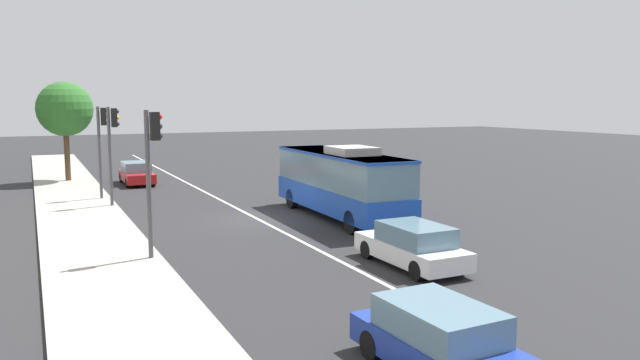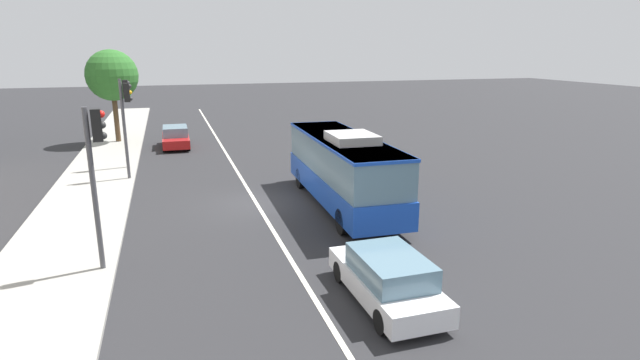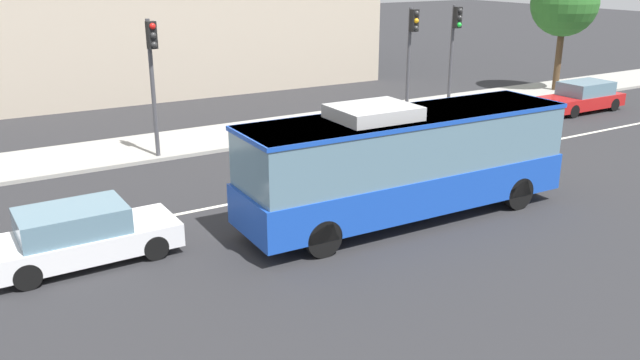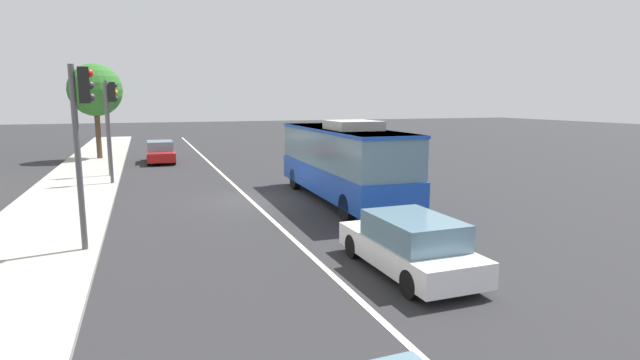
# 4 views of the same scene
# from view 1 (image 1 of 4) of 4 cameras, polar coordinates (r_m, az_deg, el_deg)

# --- Properties ---
(ground_plane) EXTENTS (160.00, 160.00, 0.00)m
(ground_plane) POSITION_cam_1_polar(r_m,az_deg,el_deg) (29.06, -5.87, -3.60)
(ground_plane) COLOR #28282B
(sidewalk_kerb) EXTENTS (80.00, 3.87, 0.14)m
(sidewalk_kerb) POSITION_cam_1_polar(r_m,az_deg,el_deg) (27.54, -20.66, -4.50)
(sidewalk_kerb) COLOR #9E9B93
(sidewalk_kerb) RESTS_ON ground_plane
(lane_centre_line) EXTENTS (76.00, 0.16, 0.01)m
(lane_centre_line) POSITION_cam_1_polar(r_m,az_deg,el_deg) (29.06, -5.87, -3.59)
(lane_centre_line) COLOR silver
(lane_centre_line) RESTS_ON ground_plane
(transit_bus) EXTENTS (10.06, 2.73, 3.46)m
(transit_bus) POSITION_cam_1_polar(r_m,az_deg,el_deg) (28.86, 1.90, -0.00)
(transit_bus) COLOR #1947B7
(transit_bus) RESTS_ON ground_plane
(sedan_blue) EXTENTS (4.57, 1.99, 1.46)m
(sedan_blue) POSITION_cam_1_polar(r_m,az_deg,el_deg) (12.87, 11.43, -14.57)
(sedan_blue) COLOR #1E3899
(sedan_blue) RESTS_ON ground_plane
(sedan_red) EXTENTS (4.51, 1.84, 1.46)m
(sedan_red) POSITION_cam_1_polar(r_m,az_deg,el_deg) (42.66, -16.65, 0.61)
(sedan_red) COLOR #B21919
(sedan_red) RESTS_ON ground_plane
(sedan_white) EXTENTS (4.53, 1.88, 1.46)m
(sedan_white) POSITION_cam_1_polar(r_m,az_deg,el_deg) (20.78, 8.57, -6.02)
(sedan_white) COLOR white
(sedan_white) RESTS_ON ground_plane
(traffic_light_near_corner) EXTENTS (0.33, 0.62, 5.20)m
(traffic_light_near_corner) POSITION_cam_1_polar(r_m,az_deg,el_deg) (35.91, -19.57, 3.83)
(traffic_light_near_corner) COLOR #47474C
(traffic_light_near_corner) RESTS_ON ground_plane
(traffic_light_mid_block) EXTENTS (0.32, 0.62, 5.20)m
(traffic_light_mid_block) POSITION_cam_1_polar(r_m,az_deg,el_deg) (33.21, -18.69, 3.62)
(traffic_light_mid_block) COLOR #47474C
(traffic_light_mid_block) RESTS_ON ground_plane
(traffic_light_far_corner) EXTENTS (0.34, 0.62, 5.20)m
(traffic_light_far_corner) POSITION_cam_1_polar(r_m,az_deg,el_deg) (21.58, -15.30, 1.94)
(traffic_light_far_corner) COLOR #47474C
(traffic_light_far_corner) RESTS_ON ground_plane
(street_tree_kerbside_left) EXTENTS (3.66, 3.66, 6.80)m
(street_tree_kerbside_left) POSITION_cam_1_polar(r_m,az_deg,el_deg) (44.87, -22.58, 6.06)
(street_tree_kerbside_left) COLOR #4C3823
(street_tree_kerbside_left) RESTS_ON ground_plane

